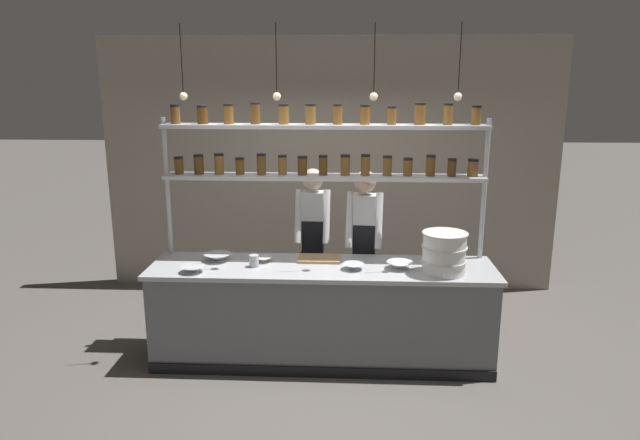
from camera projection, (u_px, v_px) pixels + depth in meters
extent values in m
plane|color=#5B5651|center=(322.00, 358.00, 5.43)|extent=(40.00, 40.00, 0.00)
cube|color=#9E9384|center=(330.00, 166.00, 7.02)|extent=(5.56, 0.12, 3.09)
cube|color=slate|center=(322.00, 315.00, 5.32)|extent=(3.10, 0.72, 0.88)
cube|color=#B7BABF|center=(322.00, 268.00, 5.21)|extent=(3.16, 0.76, 0.04)
cube|color=black|center=(320.00, 372.00, 5.06)|extent=(3.10, 0.03, 0.10)
cylinder|color=#B7BABF|center=(170.00, 234.00, 5.55)|extent=(0.04, 0.04, 2.24)
cylinder|color=#B7BABF|center=(481.00, 238.00, 5.41)|extent=(0.04, 0.04, 2.24)
cube|color=#B7BABF|center=(324.00, 177.00, 5.35)|extent=(3.00, 0.28, 0.04)
cylinder|color=brown|center=(179.00, 166.00, 5.39)|extent=(0.09, 0.09, 0.14)
cylinder|color=black|center=(178.00, 158.00, 5.37)|extent=(0.09, 0.09, 0.02)
cylinder|color=#513314|center=(199.00, 165.00, 5.38)|extent=(0.09, 0.09, 0.17)
cylinder|color=black|center=(198.00, 156.00, 5.36)|extent=(0.09, 0.09, 0.02)
cylinder|color=brown|center=(219.00, 165.00, 5.37)|extent=(0.09, 0.09, 0.18)
cylinder|color=black|center=(219.00, 155.00, 5.34)|extent=(0.09, 0.09, 0.02)
cylinder|color=brown|center=(240.00, 167.00, 5.36)|extent=(0.08, 0.08, 0.14)
cylinder|color=black|center=(240.00, 159.00, 5.34)|extent=(0.08, 0.08, 0.02)
cylinder|color=brown|center=(261.00, 165.00, 5.35)|extent=(0.09, 0.09, 0.18)
cylinder|color=black|center=(261.00, 155.00, 5.32)|extent=(0.09, 0.09, 0.02)
cylinder|color=brown|center=(283.00, 166.00, 5.34)|extent=(0.08, 0.08, 0.17)
cylinder|color=black|center=(282.00, 156.00, 5.32)|extent=(0.08, 0.08, 0.02)
cylinder|color=#513314|center=(302.00, 167.00, 5.33)|extent=(0.09, 0.09, 0.16)
cylinder|color=black|center=(302.00, 157.00, 5.31)|extent=(0.09, 0.09, 0.02)
cylinder|color=#513314|center=(323.00, 166.00, 5.32)|extent=(0.08, 0.08, 0.17)
cylinder|color=black|center=(323.00, 156.00, 5.30)|extent=(0.08, 0.08, 0.02)
cylinder|color=brown|center=(345.00, 166.00, 5.31)|extent=(0.09, 0.09, 0.17)
cylinder|color=black|center=(345.00, 156.00, 5.29)|extent=(0.09, 0.09, 0.02)
cylinder|color=brown|center=(365.00, 166.00, 5.30)|extent=(0.08, 0.08, 0.18)
cylinder|color=black|center=(366.00, 156.00, 5.28)|extent=(0.09, 0.09, 0.02)
cylinder|color=brown|center=(387.00, 167.00, 5.29)|extent=(0.08, 0.08, 0.17)
cylinder|color=black|center=(388.00, 157.00, 5.27)|extent=(0.09, 0.09, 0.02)
cylinder|color=brown|center=(408.00, 168.00, 5.29)|extent=(0.09, 0.09, 0.15)
cylinder|color=black|center=(408.00, 159.00, 5.27)|extent=(0.09, 0.09, 0.02)
cylinder|color=brown|center=(431.00, 167.00, 5.27)|extent=(0.09, 0.09, 0.18)
cylinder|color=black|center=(431.00, 156.00, 5.25)|extent=(0.09, 0.09, 0.02)
cylinder|color=#513314|center=(452.00, 168.00, 5.27)|extent=(0.08, 0.08, 0.14)
cylinder|color=black|center=(452.00, 160.00, 5.25)|extent=(0.08, 0.08, 0.02)
cylinder|color=brown|center=(473.00, 169.00, 5.26)|extent=(0.10, 0.10, 0.14)
cylinder|color=black|center=(473.00, 160.00, 5.24)|extent=(0.10, 0.10, 0.02)
cube|color=#B7BABF|center=(324.00, 126.00, 5.23)|extent=(3.00, 0.28, 0.04)
cylinder|color=brown|center=(175.00, 115.00, 5.28)|extent=(0.09, 0.09, 0.16)
cylinder|color=black|center=(175.00, 106.00, 5.26)|extent=(0.09, 0.09, 0.02)
cylinder|color=#513314|center=(203.00, 116.00, 5.27)|extent=(0.10, 0.10, 0.15)
cylinder|color=black|center=(202.00, 106.00, 5.25)|extent=(0.10, 0.10, 0.02)
cylinder|color=brown|center=(229.00, 115.00, 5.25)|extent=(0.09, 0.09, 0.16)
cylinder|color=black|center=(228.00, 105.00, 5.23)|extent=(0.09, 0.09, 0.02)
cylinder|color=brown|center=(255.00, 114.00, 5.24)|extent=(0.09, 0.09, 0.18)
cylinder|color=black|center=(255.00, 103.00, 5.22)|extent=(0.09, 0.09, 0.02)
cylinder|color=brown|center=(284.00, 115.00, 5.23)|extent=(0.09, 0.09, 0.16)
cylinder|color=black|center=(284.00, 105.00, 5.21)|extent=(0.10, 0.10, 0.02)
cylinder|color=brown|center=(310.00, 115.00, 5.22)|extent=(0.09, 0.09, 0.16)
cylinder|color=black|center=(310.00, 105.00, 5.19)|extent=(0.10, 0.10, 0.02)
cylinder|color=brown|center=(338.00, 115.00, 5.20)|extent=(0.08, 0.08, 0.16)
cylinder|color=black|center=(338.00, 105.00, 5.18)|extent=(0.08, 0.08, 0.02)
cylinder|color=brown|center=(365.00, 116.00, 5.19)|extent=(0.09, 0.09, 0.16)
cylinder|color=black|center=(365.00, 106.00, 5.17)|extent=(0.09, 0.09, 0.02)
cylinder|color=brown|center=(392.00, 117.00, 5.18)|extent=(0.08, 0.08, 0.15)
cylinder|color=black|center=(392.00, 107.00, 5.16)|extent=(0.08, 0.08, 0.02)
cylinder|color=brown|center=(420.00, 115.00, 5.17)|extent=(0.10, 0.10, 0.18)
cylinder|color=black|center=(420.00, 104.00, 5.14)|extent=(0.10, 0.10, 0.02)
cylinder|color=brown|center=(448.00, 115.00, 5.15)|extent=(0.09, 0.09, 0.17)
cylinder|color=black|center=(449.00, 104.00, 5.13)|extent=(0.09, 0.09, 0.02)
cylinder|color=brown|center=(476.00, 116.00, 5.14)|extent=(0.09, 0.09, 0.15)
cylinder|color=black|center=(477.00, 107.00, 5.12)|extent=(0.09, 0.09, 0.02)
cylinder|color=black|center=(306.00, 289.00, 6.06)|extent=(0.11, 0.11, 0.82)
cylinder|color=black|center=(321.00, 290.00, 6.05)|extent=(0.11, 0.11, 0.82)
cube|color=black|center=(313.00, 236.00, 5.92)|extent=(0.23, 0.18, 0.36)
cube|color=white|center=(313.00, 206.00, 5.84)|extent=(0.23, 0.19, 0.29)
sphere|color=beige|center=(313.00, 179.00, 5.78)|extent=(0.22, 0.22, 0.22)
cylinder|color=white|center=(298.00, 216.00, 5.82)|extent=(0.08, 0.25, 0.54)
cylinder|color=white|center=(327.00, 217.00, 5.79)|extent=(0.08, 0.25, 0.54)
cylinder|color=black|center=(355.00, 296.00, 5.87)|extent=(0.11, 0.11, 0.83)
cylinder|color=black|center=(371.00, 296.00, 5.85)|extent=(0.11, 0.11, 0.83)
cube|color=black|center=(364.00, 241.00, 5.72)|extent=(0.24, 0.19, 0.36)
cube|color=white|center=(365.00, 209.00, 5.64)|extent=(0.24, 0.20, 0.29)
sphere|color=tan|center=(365.00, 182.00, 5.58)|extent=(0.22, 0.22, 0.22)
cylinder|color=white|center=(350.00, 220.00, 5.63)|extent=(0.09, 0.26, 0.54)
cylinder|color=white|center=(379.00, 221.00, 5.59)|extent=(0.09, 0.26, 0.54)
cylinder|color=white|center=(443.00, 267.00, 5.01)|extent=(0.37, 0.37, 0.11)
cylinder|color=silver|center=(444.00, 260.00, 4.99)|extent=(0.40, 0.40, 0.01)
cylinder|color=white|center=(444.00, 254.00, 4.98)|extent=(0.37, 0.37, 0.11)
cylinder|color=silver|center=(444.00, 247.00, 4.96)|extent=(0.40, 0.40, 0.01)
cylinder|color=white|center=(445.00, 240.00, 4.95)|extent=(0.37, 0.37, 0.11)
cylinder|color=silver|center=(445.00, 233.00, 4.93)|extent=(0.40, 0.40, 0.01)
cube|color=#A88456|center=(319.00, 259.00, 5.38)|extent=(0.40, 0.26, 0.02)
cylinder|color=silver|center=(353.00, 269.00, 5.11)|extent=(0.09, 0.09, 0.01)
cone|color=silver|center=(353.00, 267.00, 5.11)|extent=(0.20, 0.20, 0.05)
cylinder|color=silver|center=(193.00, 272.00, 5.04)|extent=(0.10, 0.10, 0.01)
cone|color=silver|center=(193.00, 269.00, 5.03)|extent=(0.22, 0.22, 0.06)
cylinder|color=silver|center=(218.00, 260.00, 5.36)|extent=(0.11, 0.11, 0.01)
cone|color=silver|center=(218.00, 257.00, 5.35)|extent=(0.25, 0.25, 0.07)
cylinder|color=white|center=(400.00, 268.00, 5.13)|extent=(0.11, 0.11, 0.01)
cone|color=white|center=(400.00, 265.00, 5.13)|extent=(0.24, 0.24, 0.07)
cylinder|color=silver|center=(263.00, 261.00, 5.33)|extent=(0.08, 0.08, 0.01)
cone|color=silver|center=(263.00, 259.00, 5.33)|extent=(0.17, 0.17, 0.05)
cylinder|color=#B2B7BC|center=(254.00, 261.00, 5.18)|extent=(0.09, 0.09, 0.11)
cylinder|color=black|center=(181.00, 60.00, 4.83)|extent=(0.01, 0.01, 0.60)
sphere|color=#F9E5B2|center=(183.00, 96.00, 4.91)|extent=(0.07, 0.07, 0.07)
cylinder|color=black|center=(276.00, 60.00, 4.80)|extent=(0.01, 0.01, 0.60)
sphere|color=#F9E5B2|center=(277.00, 96.00, 4.87)|extent=(0.07, 0.07, 0.07)
cylinder|color=black|center=(374.00, 60.00, 4.76)|extent=(0.01, 0.01, 0.60)
sphere|color=#F9E5B2|center=(374.00, 97.00, 4.83)|extent=(0.07, 0.07, 0.07)
cylinder|color=black|center=(460.00, 60.00, 4.72)|extent=(0.01, 0.01, 0.60)
sphere|color=#F9E5B2|center=(458.00, 97.00, 4.79)|extent=(0.07, 0.07, 0.07)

